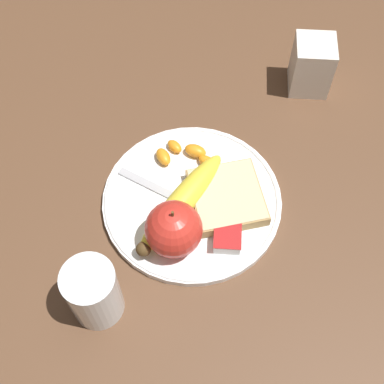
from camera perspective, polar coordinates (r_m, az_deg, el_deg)
name	(u,v)px	position (r m, az deg, el deg)	size (l,w,h in m)	color
ground_plane	(192,203)	(0.80, 0.00, -1.17)	(3.00, 3.00, 0.00)	brown
plate	(192,200)	(0.79, 0.00, -0.88)	(0.26, 0.26, 0.01)	white
juice_glass	(94,294)	(0.70, -10.43, -10.60)	(0.07, 0.07, 0.10)	silver
apple	(174,229)	(0.72, -1.97, -3.99)	(0.08, 0.08, 0.09)	red
banana	(181,203)	(0.76, -1.18, -1.20)	(0.18, 0.13, 0.04)	yellow
bread_slice	(227,198)	(0.78, 3.73, -0.62)	(0.13, 0.13, 0.02)	#AB8751
fork	(185,203)	(0.78, -0.75, -1.13)	(0.10, 0.18, 0.00)	#B2B2B7
jam_packet	(227,237)	(0.75, 3.79, -4.78)	(0.05, 0.04, 0.02)	silver
orange_segment_0	(163,157)	(0.82, -3.08, 3.77)	(0.04, 0.03, 0.02)	orange
orange_segment_1	(207,161)	(0.81, 1.62, 3.27)	(0.03, 0.03, 0.02)	orange
orange_segment_2	(175,146)	(0.83, -1.87, 4.88)	(0.03, 0.03, 0.02)	orange
orange_segment_3	(196,151)	(0.82, 0.38, 4.41)	(0.03, 0.04, 0.02)	orange
orange_segment_4	(205,175)	(0.80, 1.44, 1.78)	(0.04, 0.04, 0.02)	orange
condiment_caddy	(312,65)	(0.92, 12.64, 13.04)	(0.06, 0.06, 0.09)	silver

